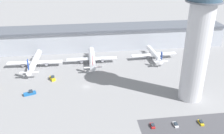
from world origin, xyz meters
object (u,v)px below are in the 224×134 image
object	(u,v)px
car_grey_coupe	(176,125)
control_tower	(198,44)
airplane_gate_bravo	(34,62)
airplane_gate_charlie	(92,58)
airplane_gate_delta	(154,54)
service_truck_baggage	(30,93)
service_truck_fuel	(52,78)
car_green_van	(153,126)
car_silver_sedan	(201,123)

from	to	relation	value
car_grey_coupe	control_tower	bearing A→B (deg)	53.92
airplane_gate_bravo	airplane_gate_charlie	size ratio (longest dim) A/B	1.05
airplane_gate_charlie	airplane_gate_delta	xyz separation A→B (m)	(50.53, 1.71, 0.04)
airplane_gate_charlie	service_truck_baggage	xyz separation A→B (m)	(-40.83, -41.11, -3.45)
airplane_gate_charlie	service_truck_fuel	size ratio (longest dim) A/B	5.91
control_tower	service_truck_fuel	xyz separation A→B (m)	(-84.12, 33.78, -33.42)
car_grey_coupe	car_green_van	bearing A→B (deg)	176.24
control_tower	airplane_gate_bravo	world-z (taller)	control_tower
car_silver_sedan	car_green_van	bearing A→B (deg)	177.90
service_truck_fuel	car_silver_sedan	world-z (taller)	service_truck_fuel
car_grey_coupe	car_green_van	world-z (taller)	car_grey_coupe
airplane_gate_bravo	service_truck_fuel	size ratio (longest dim) A/B	6.21
car_green_van	airplane_gate_delta	bearing A→B (deg)	73.28
service_truck_baggage	car_green_van	xyz separation A→B (m)	(66.57, -39.71, -0.45)
airplane_gate_bravo	airplane_gate_delta	bearing A→B (deg)	1.79
airplane_gate_charlie	car_silver_sedan	bearing A→B (deg)	-57.96
airplane_gate_bravo	car_silver_sedan	bearing A→B (deg)	-40.43
airplane_gate_delta	control_tower	bearing A→B (deg)	-85.14
control_tower	car_silver_sedan	world-z (taller)	control_tower
airplane_gate_bravo	service_truck_fuel	bearing A→B (deg)	-56.15
airplane_gate_delta	car_green_van	xyz separation A→B (m)	(-24.79, -82.54, -3.95)
airplane_gate_bravo	airplane_gate_charlie	bearing A→B (deg)	1.61
airplane_gate_bravo	airplane_gate_charlie	distance (m)	43.38
car_silver_sedan	car_green_van	xyz separation A→B (m)	(-25.42, 0.93, -0.03)
car_grey_coupe	car_green_van	size ratio (longest dim) A/B	1.05
control_tower	airplane_gate_bravo	bearing A→B (deg)	150.57
service_truck_fuel	car_green_van	size ratio (longest dim) A/B	1.58
control_tower	service_truck_baggage	world-z (taller)	control_tower
airplane_gate_delta	car_silver_sedan	bearing A→B (deg)	-89.57
service_truck_baggage	car_green_van	size ratio (longest dim) A/B	1.84
service_truck_fuel	car_green_van	xyz separation A→B (m)	(54.34, -57.60, -0.56)
service_truck_fuel	car_green_van	bearing A→B (deg)	-46.67
airplane_gate_charlie	airplane_gate_delta	bearing A→B (deg)	1.94
service_truck_fuel	service_truck_baggage	size ratio (longest dim) A/B	0.86
airplane_gate_delta	car_silver_sedan	world-z (taller)	airplane_gate_delta
car_green_van	service_truck_fuel	bearing A→B (deg)	133.33
airplane_gate_delta	car_grey_coupe	size ratio (longest dim) A/B	8.47
car_grey_coupe	service_truck_fuel	bearing A→B (deg)	138.59
service_truck_fuel	airplane_gate_delta	bearing A→B (deg)	17.49
airplane_gate_bravo	car_silver_sedan	world-z (taller)	airplane_gate_bravo
control_tower	airplane_gate_charlie	size ratio (longest dim) A/B	1.78
car_silver_sedan	service_truck_baggage	bearing A→B (deg)	156.16
control_tower	car_green_van	bearing A→B (deg)	-141.34
control_tower	airplane_gate_charlie	distance (m)	85.07
control_tower	car_silver_sedan	size ratio (longest dim) A/B	14.91
control_tower	airplane_gate_charlie	xyz separation A→B (m)	(-55.52, 57.00, -30.08)
airplane_gate_charlie	car_green_van	size ratio (longest dim) A/B	9.37
airplane_gate_bravo	car_grey_coupe	world-z (taller)	airplane_gate_bravo
control_tower	car_green_van	distance (m)	51.08
car_grey_coupe	car_green_van	xyz separation A→B (m)	(-11.85, 0.78, -0.01)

